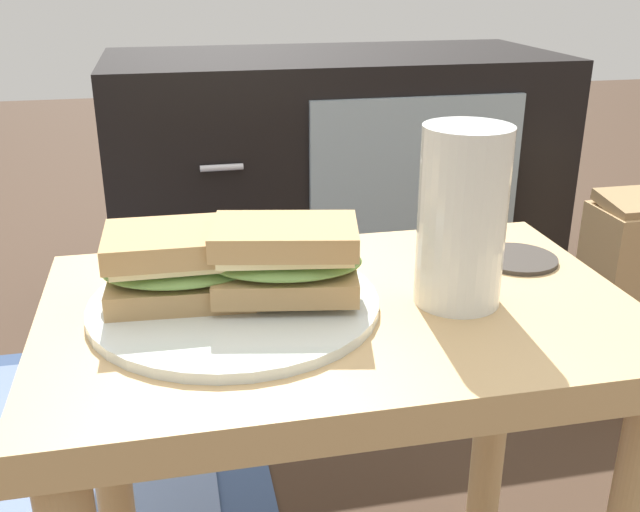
% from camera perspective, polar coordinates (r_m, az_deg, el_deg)
% --- Properties ---
extents(side_table, '(0.56, 0.36, 0.46)m').
position_cam_1_polar(side_table, '(0.74, 1.50, -10.05)').
color(side_table, tan).
rests_on(side_table, ground).
extents(tv_cabinet, '(0.96, 0.46, 0.58)m').
position_cam_1_polar(tv_cabinet, '(1.67, 1.00, 5.56)').
color(tv_cabinet, black).
rests_on(tv_cabinet, ground).
extents(plate, '(0.27, 0.27, 0.01)m').
position_cam_1_polar(plate, '(0.69, -6.67, -3.70)').
color(plate, silver).
rests_on(plate, side_table).
extents(sandwich_front, '(0.15, 0.10, 0.07)m').
position_cam_1_polar(sandwich_front, '(0.68, -10.85, -0.65)').
color(sandwich_front, tan).
rests_on(sandwich_front, plate).
extents(sandwich_back, '(0.15, 0.11, 0.07)m').
position_cam_1_polar(sandwich_back, '(0.66, -2.67, -0.38)').
color(sandwich_back, tan).
rests_on(sandwich_back, plate).
extents(beer_glass, '(0.08, 0.08, 0.17)m').
position_cam_1_polar(beer_glass, '(0.68, 11.00, 2.65)').
color(beer_glass, silver).
rests_on(beer_glass, side_table).
extents(coaster, '(0.09, 0.09, 0.01)m').
position_cam_1_polar(coaster, '(0.82, 15.13, -0.21)').
color(coaster, '#332D28').
rests_on(coaster, side_table).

